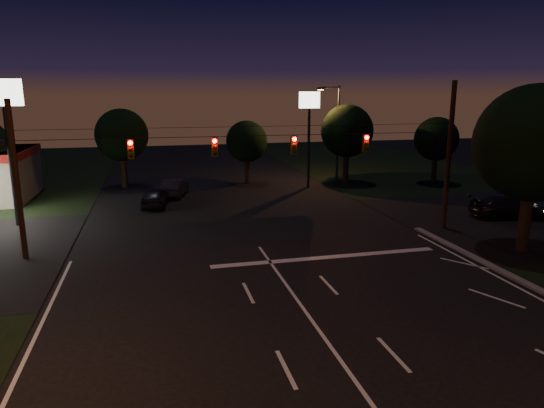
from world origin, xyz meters
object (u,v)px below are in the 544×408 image
object	(u,v)px
utility_pole_right	(443,228)
car_oncoming_a	(155,197)
car_cross	(510,207)
tree_right_near	(532,144)
car_oncoming_b	(175,187)

from	to	relation	value
utility_pole_right	car_oncoming_a	xyz separation A→B (m)	(-17.46, 10.51, 0.74)
car_oncoming_a	car_cross	xyz separation A→B (m)	(23.25, -9.32, 0.02)
utility_pole_right	tree_right_near	bearing A→B (deg)	-72.47
utility_pole_right	car_oncoming_a	distance (m)	20.40
tree_right_near	car_cross	distance (m)	8.87
car_oncoming_b	car_cross	world-z (taller)	car_cross
tree_right_near	car_oncoming_b	bearing A→B (deg)	132.51
utility_pole_right	tree_right_near	world-z (taller)	tree_right_near
utility_pole_right	tree_right_near	distance (m)	7.61
utility_pole_right	car_oncoming_a	size ratio (longest dim) A/B	2.07
tree_right_near	utility_pole_right	bearing A→B (deg)	107.53
tree_right_near	car_oncoming_a	distance (m)	24.91
car_oncoming_a	car_cross	bearing A→B (deg)	166.06
utility_pole_right	tree_right_near	xyz separation A→B (m)	(1.53, -4.83, 5.68)
car_oncoming_a	car_oncoming_b	distance (m)	3.94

